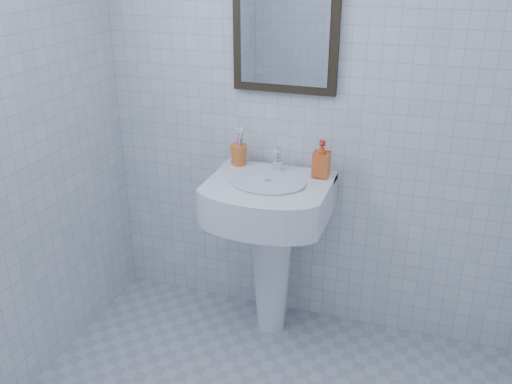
% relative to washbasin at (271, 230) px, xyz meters
% --- Properties ---
extents(wall_back, '(2.20, 0.02, 2.50)m').
position_rel_washbasin_xyz_m(wall_back, '(0.17, 0.21, 0.66)').
color(wall_back, silver).
rests_on(wall_back, ground).
extents(washbasin, '(0.57, 0.42, 0.88)m').
position_rel_washbasin_xyz_m(washbasin, '(0.00, 0.00, 0.00)').
color(washbasin, white).
rests_on(washbasin, ground).
extents(faucet, '(0.05, 0.11, 0.13)m').
position_rel_washbasin_xyz_m(faucet, '(0.00, 0.10, 0.33)').
color(faucet, silver).
rests_on(faucet, washbasin).
extents(toothbrush_cup, '(0.09, 0.09, 0.10)m').
position_rel_washbasin_xyz_m(toothbrush_cup, '(-0.20, 0.11, 0.33)').
color(toothbrush_cup, orange).
rests_on(toothbrush_cup, washbasin).
extents(soap_dispenser, '(0.08, 0.08, 0.17)m').
position_rel_washbasin_xyz_m(soap_dispenser, '(0.22, 0.10, 0.37)').
color(soap_dispenser, red).
rests_on(soap_dispenser, washbasin).
extents(wall_mirror, '(0.50, 0.04, 0.62)m').
position_rel_washbasin_xyz_m(wall_mirror, '(0.00, 0.19, 0.96)').
color(wall_mirror, black).
rests_on(wall_mirror, wall_back).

